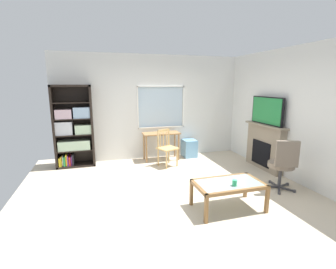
# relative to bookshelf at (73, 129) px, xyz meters

# --- Properties ---
(ground) EXTENTS (5.92, 5.66, 0.02)m
(ground) POSITION_rel_bookshelf_xyz_m (1.97, -2.09, -0.93)
(ground) COLOR beige
(wall_back_with_window) EXTENTS (4.92, 0.15, 2.74)m
(wall_back_with_window) POSITION_rel_bookshelf_xyz_m (1.94, 0.24, 0.45)
(wall_back_with_window) COLOR silver
(wall_back_with_window) RESTS_ON ground
(wall_right) EXTENTS (0.12, 4.86, 2.74)m
(wall_right) POSITION_rel_bookshelf_xyz_m (4.49, -2.09, 0.45)
(wall_right) COLOR silver
(wall_right) RESTS_ON ground
(bookshelf) EXTENTS (0.90, 0.38, 1.97)m
(bookshelf) POSITION_rel_bookshelf_xyz_m (0.00, 0.00, 0.00)
(bookshelf) COLOR black
(bookshelf) RESTS_ON ground
(desk_under_window) EXTENTS (0.97, 0.43, 0.73)m
(desk_under_window) POSITION_rel_bookshelf_xyz_m (2.16, -0.11, -0.31)
(desk_under_window) COLOR #A37547
(desk_under_window) RESTS_ON ground
(wooden_chair) EXTENTS (0.54, 0.53, 0.90)m
(wooden_chair) POSITION_rel_bookshelf_xyz_m (2.16, -0.63, -0.46)
(wooden_chair) COLOR tan
(wooden_chair) RESTS_ON ground
(plastic_drawer_unit) EXTENTS (0.35, 0.40, 0.48)m
(plastic_drawer_unit) POSITION_rel_bookshelf_xyz_m (2.99, -0.06, -0.68)
(plastic_drawer_unit) COLOR #72ADDB
(plastic_drawer_unit) RESTS_ON ground
(fireplace) EXTENTS (0.26, 1.24, 1.07)m
(fireplace) POSITION_rel_bookshelf_xyz_m (4.33, -1.47, -0.38)
(fireplace) COLOR gray
(fireplace) RESTS_ON ground
(tv) EXTENTS (0.06, 1.01, 0.63)m
(tv) POSITION_rel_bookshelf_xyz_m (4.31, -1.47, 0.47)
(tv) COLOR black
(tv) RESTS_ON fireplace
(office_chair) EXTENTS (0.58, 0.62, 1.00)m
(office_chair) POSITION_rel_bookshelf_xyz_m (3.85, -2.62, -0.37)
(office_chair) COLOR #7A6B5B
(office_chair) RESTS_ON ground
(coffee_table) EXTENTS (1.09, 0.62, 0.45)m
(coffee_table) POSITION_rel_bookshelf_xyz_m (2.52, -2.95, -0.53)
(coffee_table) COLOR #8C9E99
(coffee_table) RESTS_ON ground
(sippy_cup) EXTENTS (0.07, 0.07, 0.09)m
(sippy_cup) POSITION_rel_bookshelf_xyz_m (2.54, -3.09, -0.42)
(sippy_cup) COLOR #33B770
(sippy_cup) RESTS_ON coffee_table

